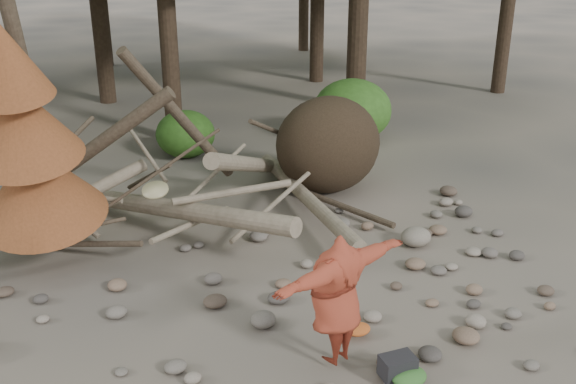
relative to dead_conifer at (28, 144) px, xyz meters
name	(u,v)px	position (x,y,z in m)	size (l,w,h in m)	color
ground	(330,326)	(3.12, -3.37, -2.11)	(120.00, 120.00, 0.00)	#514C44
deadfall_pile	(305,152)	(5.13, 0.87, -1.16)	(8.55, 5.24, 3.30)	#332619
dead_conifer	(28,144)	(0.00, 0.00, 0.00)	(2.06, 2.16, 4.35)	#4C3F30
bush_mid	(185,134)	(3.92, 4.43, -1.55)	(1.40, 1.40, 1.12)	#2E5C1A
bush_right	(352,110)	(8.12, 3.63, -1.31)	(2.00, 2.00, 1.60)	#396E22
frisbee_thrower	(336,299)	(2.72, -4.10, -1.19)	(3.14, 1.19, 2.48)	#973622
backpack	(397,371)	(3.20, -4.72, -1.98)	(0.41, 0.27, 0.27)	black
cloth_green	(408,380)	(3.25, -4.87, -2.03)	(0.44, 0.37, 0.17)	#366A2A
cloth_orange	(358,332)	(3.30, -3.76, -2.05)	(0.35, 0.28, 0.13)	#BE5620
boulder_mid_right	(416,237)	(5.69, -1.98, -1.95)	(0.53, 0.48, 0.32)	gray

